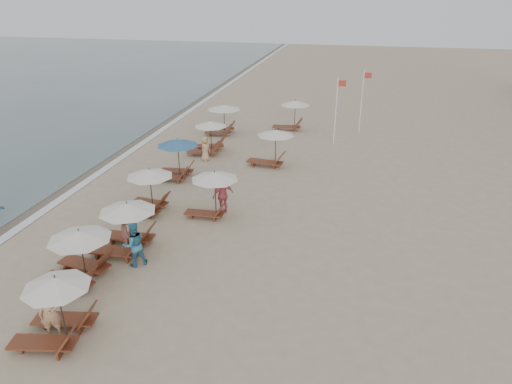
% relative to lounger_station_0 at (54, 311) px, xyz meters
% --- Properties ---
extents(ground, '(160.00, 160.00, 0.00)m').
position_rel_lounger_station_0_xyz_m(ground, '(5.06, 2.65, -1.03)').
color(ground, tan).
rests_on(ground, ground).
extents(wet_sand_band, '(3.20, 140.00, 0.01)m').
position_rel_lounger_station_0_xyz_m(wet_sand_band, '(-7.44, 12.65, -1.03)').
color(wet_sand_band, '#6B5E4C').
rests_on(wet_sand_band, ground).
extents(foam_line, '(0.50, 140.00, 0.02)m').
position_rel_lounger_station_0_xyz_m(foam_line, '(-6.14, 12.65, -1.02)').
color(foam_line, white).
rests_on(foam_line, ground).
extents(lounger_station_0, '(2.54, 2.19, 2.28)m').
position_rel_lounger_station_0_xyz_m(lounger_station_0, '(0.00, 0.00, 0.00)').
color(lounger_station_0, brown).
rests_on(lounger_station_0, ground).
extents(lounger_station_1, '(2.73, 2.30, 2.09)m').
position_rel_lounger_station_0_xyz_m(lounger_station_1, '(-1.15, 3.02, -0.01)').
color(lounger_station_1, brown).
rests_on(lounger_station_1, ground).
extents(lounger_station_2, '(2.77, 2.31, 2.17)m').
position_rel_lounger_station_0_xyz_m(lounger_station_2, '(-0.47, 5.33, -0.01)').
color(lounger_station_2, brown).
rests_on(lounger_station_2, ground).
extents(lounger_station_3, '(2.48, 2.22, 2.20)m').
position_rel_lounger_station_0_xyz_m(lounger_station_3, '(-1.08, 8.94, 0.12)').
color(lounger_station_3, brown).
rests_on(lounger_station_3, ground).
extents(lounger_station_4, '(2.58, 2.32, 2.32)m').
position_rel_lounger_station_0_xyz_m(lounger_station_4, '(-1.39, 13.28, 0.18)').
color(lounger_station_4, brown).
rests_on(lounger_station_4, ground).
extents(lounger_station_5, '(2.64, 2.59, 2.15)m').
position_rel_lounger_station_0_xyz_m(lounger_station_5, '(-1.05, 17.95, -0.04)').
color(lounger_station_5, brown).
rests_on(lounger_station_5, ground).
extents(lounger_station_6, '(2.67, 2.45, 2.21)m').
position_rel_lounger_station_0_xyz_m(lounger_station_6, '(-1.35, 22.29, 0.17)').
color(lounger_station_6, brown).
rests_on(lounger_station_6, ground).
extents(inland_station_0, '(2.59, 2.24, 2.22)m').
position_rel_lounger_station_0_xyz_m(inland_station_0, '(2.07, 9.08, 0.40)').
color(inland_station_0, brown).
rests_on(inland_station_0, ground).
extents(inland_station_1, '(2.88, 2.24, 2.22)m').
position_rel_lounger_station_0_xyz_m(inland_station_1, '(3.45, 16.48, 0.24)').
color(inland_station_1, brown).
rests_on(inland_station_1, ground).
extents(inland_station_2, '(2.84, 2.24, 2.22)m').
position_rel_lounger_station_0_xyz_m(inland_station_2, '(3.48, 24.50, 0.26)').
color(inland_station_2, brown).
rests_on(inland_station_2, ground).
extents(beachgoer_near, '(0.79, 0.66, 1.83)m').
position_rel_lounger_station_0_xyz_m(beachgoer_near, '(-0.20, 0.04, -0.11)').
color(beachgoer_near, tan).
rests_on(beachgoer_near, ground).
extents(beachgoer_mid_a, '(1.14, 1.12, 1.85)m').
position_rel_lounger_station_0_xyz_m(beachgoer_mid_a, '(0.45, 4.38, -0.10)').
color(beachgoer_mid_a, teal).
rests_on(beachgoer_mid_a, ground).
extents(beachgoer_mid_b, '(1.07, 1.09, 1.50)m').
position_rel_lounger_station_0_xyz_m(beachgoer_mid_b, '(-0.47, 5.52, -0.28)').
color(beachgoer_mid_b, brown).
rests_on(beachgoer_mid_b, ground).
extents(beachgoer_far_a, '(1.10, 1.14, 1.90)m').
position_rel_lounger_station_0_xyz_m(beachgoer_far_a, '(2.51, 9.56, -0.08)').
color(beachgoer_far_a, '#BF4C57').
rests_on(beachgoer_far_a, ground).
extents(beachgoer_far_b, '(0.63, 0.85, 1.56)m').
position_rel_lounger_station_0_xyz_m(beachgoer_far_b, '(-0.69, 16.47, -0.25)').
color(beachgoer_far_b, tan).
rests_on(beachgoer_far_b, ground).
extents(flag_pole_near, '(0.60, 0.08, 4.62)m').
position_rel_lounger_station_0_xyz_m(flag_pole_near, '(6.99, 21.61, 1.53)').
color(flag_pole_near, silver).
rests_on(flag_pole_near, ground).
extents(flag_pole_far, '(0.60, 0.08, 4.62)m').
position_rel_lounger_station_0_xyz_m(flag_pole_far, '(8.64, 25.05, 1.53)').
color(flag_pole_far, silver).
rests_on(flag_pole_far, ground).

